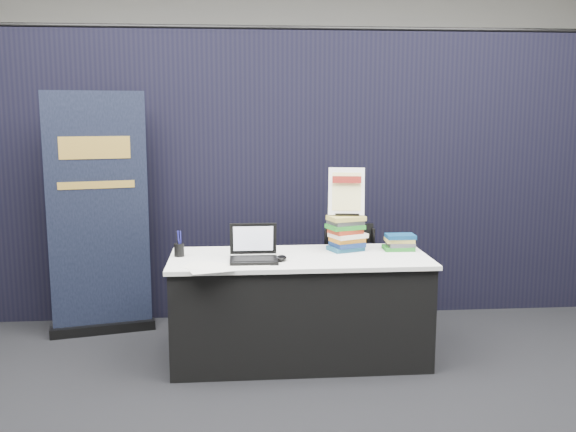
# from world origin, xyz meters

# --- Properties ---
(floor) EXTENTS (8.00, 8.00, 0.00)m
(floor) POSITION_xyz_m (0.00, 0.00, 0.00)
(floor) COLOR black
(floor) RESTS_ON ground
(wall_back) EXTENTS (8.00, 0.02, 3.50)m
(wall_back) POSITION_xyz_m (0.00, 4.00, 1.75)
(wall_back) COLOR #BBB9B0
(wall_back) RESTS_ON floor
(drape_partition) EXTENTS (6.00, 0.08, 2.40)m
(drape_partition) POSITION_xyz_m (0.00, 1.60, 1.20)
(drape_partition) COLOR black
(drape_partition) RESTS_ON floor
(display_table) EXTENTS (1.80, 0.75, 0.75)m
(display_table) POSITION_xyz_m (0.00, 0.55, 0.38)
(display_table) COLOR black
(display_table) RESTS_ON floor
(laptop) EXTENTS (0.32, 0.26, 0.24)m
(laptop) POSITION_xyz_m (-0.32, 0.44, 0.81)
(laptop) COLOR black
(laptop) RESTS_ON display_table
(mouse) EXTENTS (0.09, 0.13, 0.04)m
(mouse) POSITION_xyz_m (-0.14, 0.42, 0.77)
(mouse) COLOR black
(mouse) RESTS_ON display_table
(brochure_left) EXTENTS (0.31, 0.26, 0.00)m
(brochure_left) POSITION_xyz_m (-0.60, 0.22, 0.75)
(brochure_left) COLOR silver
(brochure_left) RESTS_ON display_table
(brochure_mid) EXTENTS (0.38, 0.34, 0.00)m
(brochure_mid) POSITION_xyz_m (-0.61, 0.30, 0.75)
(brochure_mid) COLOR white
(brochure_mid) RESTS_ON display_table
(brochure_right) EXTENTS (0.29, 0.23, 0.00)m
(brochure_right) POSITION_xyz_m (-0.34, 0.33, 0.75)
(brochure_right) COLOR white
(brochure_right) RESTS_ON display_table
(pen_cup) EXTENTS (0.09, 0.09, 0.09)m
(pen_cup) POSITION_xyz_m (-0.83, 0.61, 0.80)
(pen_cup) COLOR black
(pen_cup) RESTS_ON display_table
(book_stack_tall) EXTENTS (0.28, 0.25, 0.25)m
(book_stack_tall) POSITION_xyz_m (0.36, 0.72, 0.88)
(book_stack_tall) COLOR navy
(book_stack_tall) RESTS_ON display_table
(book_stack_short) EXTENTS (0.21, 0.17, 0.12)m
(book_stack_short) POSITION_xyz_m (0.75, 0.69, 0.81)
(book_stack_short) COLOR #1E7222
(book_stack_short) RESTS_ON display_table
(info_sign) EXTENTS (0.27, 0.16, 0.35)m
(info_sign) POSITION_xyz_m (0.36, 0.75, 1.17)
(info_sign) COLOR black
(info_sign) RESTS_ON book_stack_tall
(pullup_banner) EXTENTS (0.81, 0.28, 1.90)m
(pullup_banner) POSITION_xyz_m (-1.50, 1.23, 0.84)
(pullup_banner) COLOR black
(pullup_banner) RESTS_ON floor
(stacking_chair) EXTENTS (0.45, 0.46, 0.88)m
(stacking_chair) POSITION_xyz_m (0.45, 0.91, 0.49)
(stacking_chair) COLOR black
(stacking_chair) RESTS_ON floor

